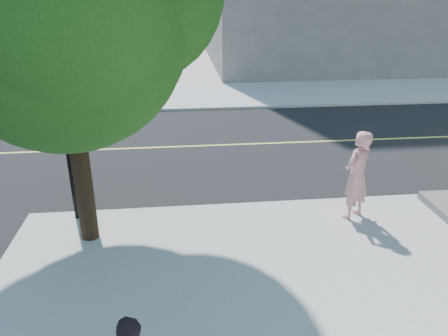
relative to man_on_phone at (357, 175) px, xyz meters
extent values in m
plane|color=black|center=(-6.42, 0.93, -1.15)|extent=(140.00, 140.00, 0.00)
cube|color=black|center=(-6.42, 5.43, -1.14)|extent=(140.00, 9.00, 0.01)
cube|color=#ACACAC|center=(7.08, 22.43, -1.09)|extent=(29.00, 25.00, 0.12)
imported|color=pink|center=(0.00, 0.00, 0.00)|extent=(0.90, 0.82, 2.06)
cylinder|color=black|center=(-5.82, -0.25, 0.79)|extent=(0.36, 0.36, 3.64)
sphere|color=#215416|center=(-5.82, -0.25, 3.22)|extent=(4.45, 4.45, 4.45)
sphere|color=#215416|center=(-5.42, -1.36, 3.52)|extent=(3.03, 3.03, 3.03)
cylinder|color=black|center=(-6.25, 0.63, 1.16)|extent=(0.12, 0.12, 4.37)
cube|color=white|center=(-6.20, 0.61, 1.68)|extent=(0.57, 0.04, 0.21)
cube|color=navy|center=(-6.20, 0.61, 1.16)|extent=(0.47, 0.04, 0.57)
imported|color=black|center=(-6.25, 0.63, 2.51)|extent=(0.17, 0.21, 1.04)
camera|label=1|loc=(-3.88, -8.52, 3.91)|focal=35.24mm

